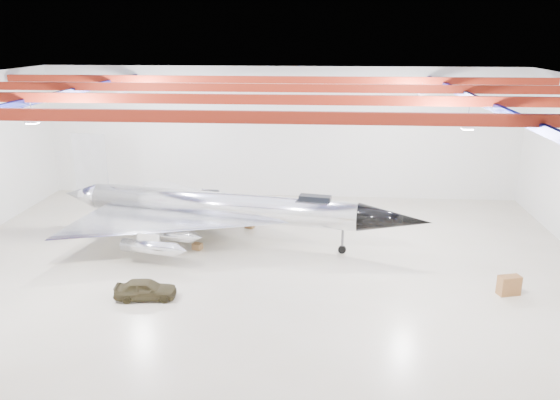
{
  "coord_description": "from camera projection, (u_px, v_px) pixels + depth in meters",
  "views": [
    {
      "loc": [
        3.61,
        -30.58,
        13.64
      ],
      "look_at": [
        1.05,
        2.0,
        3.57
      ],
      "focal_mm": 35.0,
      "sensor_mm": 36.0,
      "label": 1
    }
  ],
  "objects": [
    {
      "name": "spares_box",
      "position": [
        300.0,
        212.0,
        42.58
      ],
      "size": [
        0.45,
        0.45,
        0.37
      ],
      "primitive_type": "cylinder",
      "rotation": [
        0.0,
        0.0,
        0.11
      ],
      "color": "#59595B",
      "rests_on": "floor"
    },
    {
      "name": "floor",
      "position": [
        260.0,
        265.0,
        33.42
      ],
      "size": [
        40.0,
        40.0,
        0.0
      ],
      "primitive_type": "plane",
      "color": "#B8AE92",
      "rests_on": "ground"
    },
    {
      "name": "crate_ply",
      "position": [
        197.0,
        246.0,
        35.74
      ],
      "size": [
        0.71,
        0.64,
        0.42
      ],
      "primitive_type": "cube",
      "rotation": [
        0.0,
        0.0,
        -0.31
      ],
      "color": "olive",
      "rests_on": "floor"
    },
    {
      "name": "jet_aircraft",
      "position": [
        220.0,
        209.0,
        36.47
      ],
      "size": [
        25.51,
        16.93,
        6.99
      ],
      "rotation": [
        0.0,
        0.0,
        -0.17
      ],
      "color": "silver",
      "rests_on": "floor"
    },
    {
      "name": "jeep",
      "position": [
        146.0,
        289.0,
        29.02
      ],
      "size": [
        3.38,
        1.65,
        1.11
      ],
      "primitive_type": "imported",
      "rotation": [
        0.0,
        0.0,
        1.68
      ],
      "color": "#39321C",
      "rests_on": "floor"
    },
    {
      "name": "ceiling_structure",
      "position": [
        258.0,
        94.0,
        30.38
      ],
      "size": [
        39.5,
        29.5,
        1.08
      ],
      "color": "maroon",
      "rests_on": "ceiling"
    },
    {
      "name": "desk",
      "position": [
        509.0,
        285.0,
        29.49
      ],
      "size": [
        1.3,
        0.9,
        1.08
      ],
      "primitive_type": "cube",
      "rotation": [
        0.0,
        0.0,
        0.28
      ],
      "color": "brown",
      "rests_on": "floor"
    },
    {
      "name": "toolbox_red",
      "position": [
        266.0,
        213.0,
        42.54
      ],
      "size": [
        0.54,
        0.5,
        0.31
      ],
      "primitive_type": "cube",
      "rotation": [
        0.0,
        0.0,
        -0.41
      ],
      "color": "maroon",
      "rests_on": "floor"
    },
    {
      "name": "ceiling",
      "position": [
        258.0,
        82.0,
        30.18
      ],
      "size": [
        40.0,
        40.0,
        0.0
      ],
      "primitive_type": "plane",
      "rotation": [
        3.14,
        0.0,
        0.0
      ],
      "color": "#0A0F38",
      "rests_on": "wall_back"
    },
    {
      "name": "parts_bin",
      "position": [
        308.0,
        218.0,
        41.31
      ],
      "size": [
        0.61,
        0.51,
        0.39
      ],
      "primitive_type": "cube",
      "rotation": [
        0.0,
        0.0,
        -0.11
      ],
      "color": "olive",
      "rests_on": "floor"
    },
    {
      "name": "wall_back",
      "position": [
        280.0,
        133.0,
        46.09
      ],
      "size": [
        40.0,
        0.0,
        40.0
      ],
      "primitive_type": "plane",
      "rotation": [
        1.57,
        0.0,
        0.0
      ],
      "color": "silver",
      "rests_on": "floor"
    },
    {
      "name": "crate_small",
      "position": [
        199.0,
        227.0,
        39.49
      ],
      "size": [
        0.46,
        0.41,
        0.26
      ],
      "primitive_type": "cube",
      "rotation": [
        0.0,
        0.0,
        0.37
      ],
      "color": "#59595B",
      "rests_on": "floor"
    },
    {
      "name": "oil_barrel",
      "position": [
        250.0,
        225.0,
        39.7
      ],
      "size": [
        0.76,
        0.69,
        0.44
      ],
      "primitive_type": "cube",
      "rotation": [
        0.0,
        0.0,
        -0.35
      ],
      "color": "olive",
      "rests_on": "floor"
    }
  ]
}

